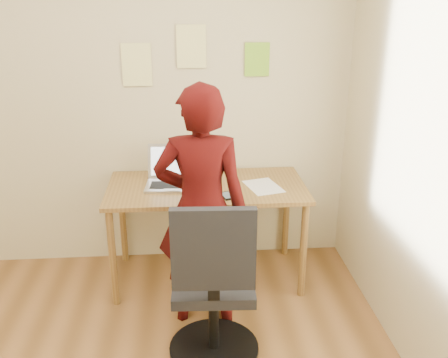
{
  "coord_description": "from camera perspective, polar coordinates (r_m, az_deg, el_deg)",
  "views": [
    {
      "loc": [
        0.51,
        -1.91,
        2.04
      ],
      "look_at": [
        0.74,
        0.95,
        0.95
      ],
      "focal_mm": 40.0,
      "sensor_mm": 36.0,
      "label": 1
    }
  ],
  "objects": [
    {
      "name": "room",
      "position": [
        2.09,
        -18.49,
        0.49
      ],
      "size": [
        3.58,
        3.58,
        2.78
      ],
      "color": "brown",
      "rests_on": "ground"
    },
    {
      "name": "desk",
      "position": [
        3.57,
        -1.98,
        -2.06
      ],
      "size": [
        1.4,
        0.7,
        0.74
      ],
      "color": "olive",
      "rests_on": "ground"
    },
    {
      "name": "laptop",
      "position": [
        3.57,
        -5.96,
        0.24
      ],
      "size": [
        0.38,
        0.35,
        0.26
      ],
      "rotation": [
        0.0,
        0.0,
        -0.07
      ],
      "color": "#ADADB5",
      "rests_on": "desk"
    },
    {
      "name": "paper_sheet",
      "position": [
        3.53,
        4.52,
        -0.85
      ],
      "size": [
        0.28,
        0.35,
        0.0
      ],
      "primitive_type": "cube",
      "rotation": [
        0.0,
        0.0,
        0.26
      ],
      "color": "white",
      "rests_on": "desk"
    },
    {
      "name": "phone",
      "position": [
        3.35,
        0.34,
        -1.93
      ],
      "size": [
        0.1,
        0.15,
        0.01
      ],
      "rotation": [
        0.0,
        0.0,
        0.29
      ],
      "color": "black",
      "rests_on": "desk"
    },
    {
      "name": "wall_note_left",
      "position": [
        3.7,
        -9.95,
        12.73
      ],
      "size": [
        0.21,
        0.0,
        0.3
      ],
      "primitive_type": "cube",
      "color": "#F8F394",
      "rests_on": "room"
    },
    {
      "name": "wall_note_mid",
      "position": [
        3.67,
        -3.76,
        14.88
      ],
      "size": [
        0.21,
        0.0,
        0.3
      ],
      "primitive_type": "cube",
      "color": "#F8F394",
      "rests_on": "room"
    },
    {
      "name": "wall_note_right",
      "position": [
        3.72,
        3.8,
        13.47
      ],
      "size": [
        0.18,
        0.0,
        0.24
      ],
      "primitive_type": "cube",
      "color": "#86CB2D",
      "rests_on": "room"
    },
    {
      "name": "office_chair",
      "position": [
        2.87,
        -1.19,
        -13.02
      ],
      "size": [
        0.54,
        0.54,
        1.03
      ],
      "rotation": [
        0.0,
        0.0,
        -0.05
      ],
      "color": "black",
      "rests_on": "ground"
    },
    {
      "name": "person",
      "position": [
        3.07,
        -2.62,
        -3.39
      ],
      "size": [
        0.6,
        0.42,
        1.56
      ],
      "primitive_type": "imported",
      "rotation": [
        0.0,
        0.0,
        3.06
      ],
      "color": "#3A0807",
      "rests_on": "ground"
    }
  ]
}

